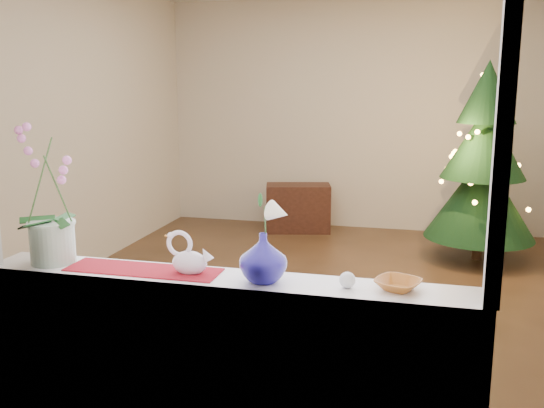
% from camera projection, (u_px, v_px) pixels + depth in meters
% --- Properties ---
extents(ground, '(5.00, 5.00, 0.00)m').
position_uv_depth(ground, '(317.00, 295.00, 5.05)').
color(ground, '#332214').
rests_on(ground, ground).
extents(wall_back, '(4.50, 0.10, 2.70)m').
position_uv_depth(wall_back, '(355.00, 116.00, 7.16)').
color(wall_back, beige).
rests_on(wall_back, ground).
extents(wall_front, '(4.50, 0.10, 2.70)m').
position_uv_depth(wall_front, '(212.00, 184.00, 2.40)').
color(wall_front, beige).
rests_on(wall_front, ground).
extents(wall_left, '(0.10, 5.00, 2.70)m').
position_uv_depth(wall_left, '(66.00, 127.00, 5.32)').
color(wall_left, beige).
rests_on(wall_left, ground).
extents(window_apron, '(2.20, 0.08, 0.88)m').
position_uv_depth(window_apron, '(219.00, 389.00, 2.62)').
color(window_apron, white).
rests_on(window_apron, ground).
extents(windowsill, '(2.20, 0.26, 0.04)m').
position_uv_depth(windowsill, '(224.00, 281.00, 2.62)').
color(windowsill, white).
rests_on(windowsill, window_apron).
extents(window_frame, '(2.22, 0.06, 1.60)m').
position_uv_depth(window_frame, '(213.00, 94.00, 2.36)').
color(window_frame, white).
rests_on(window_frame, windowsill).
extents(runner, '(0.70, 0.20, 0.01)m').
position_uv_depth(runner, '(143.00, 270.00, 2.70)').
color(runner, maroon).
rests_on(runner, windowsill).
extents(orchid_pot, '(0.26, 0.26, 0.64)m').
position_uv_depth(orchid_pot, '(49.00, 194.00, 2.76)').
color(orchid_pot, silver).
rests_on(orchid_pot, windowsill).
extents(swan, '(0.22, 0.12, 0.18)m').
position_uv_depth(swan, '(189.00, 254.00, 2.64)').
color(swan, silver).
rests_on(swan, windowsill).
extents(blue_vase, '(0.29, 0.29, 0.24)m').
position_uv_depth(blue_vase, '(263.00, 254.00, 2.53)').
color(blue_vase, navy).
rests_on(blue_vase, windowsill).
extents(lily, '(0.13, 0.08, 0.18)m').
position_uv_depth(lily, '(263.00, 204.00, 2.49)').
color(lily, white).
rests_on(lily, blue_vase).
extents(paperweight, '(0.09, 0.09, 0.07)m').
position_uv_depth(paperweight, '(347.00, 280.00, 2.47)').
color(paperweight, silver).
rests_on(paperweight, windowsill).
extents(amber_dish, '(0.20, 0.20, 0.04)m').
position_uv_depth(amber_dish, '(398.00, 285.00, 2.45)').
color(amber_dish, '#A25B1F').
rests_on(amber_dish, windowsill).
extents(xmas_tree, '(1.39, 1.39, 1.95)m').
position_uv_depth(xmas_tree, '(483.00, 162.00, 5.88)').
color(xmas_tree, black).
rests_on(xmas_tree, ground).
extents(side_table, '(0.81, 0.54, 0.56)m').
position_uv_depth(side_table, '(298.00, 208.00, 7.15)').
color(side_table, black).
rests_on(side_table, ground).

